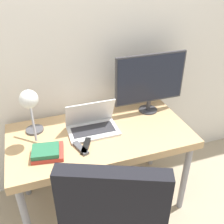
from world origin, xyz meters
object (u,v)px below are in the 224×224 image
at_px(book_stack, 47,152).
at_px(monitor, 150,80).
at_px(laptop, 92,125).
at_px(desk_lamp, 30,104).

bearing_deg(book_stack, monitor, 19.37).
relative_size(laptop, desk_lamp, 0.90).
relative_size(monitor, book_stack, 2.56).
bearing_deg(desk_lamp, book_stack, -73.15).
height_order(monitor, book_stack, monitor).
height_order(desk_lamp, book_stack, desk_lamp).
bearing_deg(laptop, book_stack, -153.10).
bearing_deg(book_stack, laptop, 26.90).
relative_size(laptop, monitor, 0.63).
height_order(monitor, desk_lamp, monitor).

